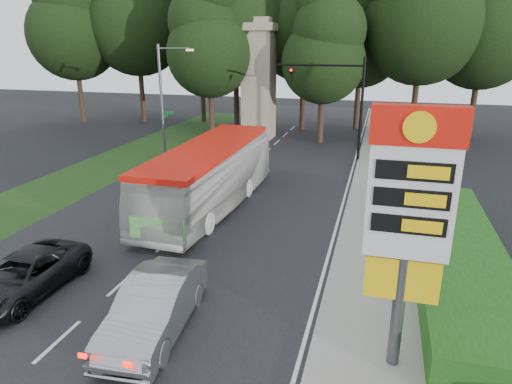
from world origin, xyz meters
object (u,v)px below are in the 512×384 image
(traffic_signal_mast, at_px, (343,94))
(sedan_silver, at_px, (155,306))
(streetlight_signs, at_px, (164,95))
(suv_charcoal, at_px, (23,275))
(gas_station_pylon, at_px, (409,208))
(transit_bus, at_px, (210,178))
(monument, at_px, (259,79))

(traffic_signal_mast, distance_m, sedan_silver, 22.82)
(streetlight_signs, height_order, suv_charcoal, streetlight_signs)
(suv_charcoal, bearing_deg, gas_station_pylon, -1.61)
(transit_bus, bearing_deg, streetlight_signs, 128.70)
(traffic_signal_mast, xyz_separation_m, monument, (-7.68, 6.00, 0.43))
(monument, bearing_deg, transit_bus, -82.74)
(traffic_signal_mast, height_order, streetlight_signs, streetlight_signs)
(transit_bus, bearing_deg, traffic_signal_mast, 68.54)
(traffic_signal_mast, distance_m, transit_bus, 13.51)
(gas_station_pylon, bearing_deg, transit_bus, 131.71)
(streetlight_signs, xyz_separation_m, sedan_silver, (9.46, -20.27, -3.61))
(gas_station_pylon, distance_m, transit_bus, 13.68)
(transit_bus, distance_m, suv_charcoal, 10.04)
(streetlight_signs, bearing_deg, gas_station_pylon, -51.04)
(sedan_silver, relative_size, suv_charcoal, 1.02)
(suv_charcoal, bearing_deg, monument, 89.07)
(gas_station_pylon, xyz_separation_m, suv_charcoal, (-12.00, 0.49, -3.76))
(streetlight_signs, distance_m, sedan_silver, 22.66)
(streetlight_signs, bearing_deg, suv_charcoal, -77.90)
(streetlight_signs, bearing_deg, sedan_silver, -64.99)
(monument, relative_size, suv_charcoal, 2.04)
(monument, distance_m, sedan_silver, 28.93)
(sedan_silver, bearing_deg, suv_charcoal, 167.00)
(gas_station_pylon, height_order, suv_charcoal, gas_station_pylon)
(streetlight_signs, bearing_deg, monument, 58.03)
(transit_bus, relative_size, suv_charcoal, 2.40)
(sedan_silver, bearing_deg, gas_station_pylon, -2.75)
(monument, relative_size, sedan_silver, 2.00)
(monument, bearing_deg, suv_charcoal, -91.67)
(transit_bus, relative_size, sedan_silver, 2.36)
(traffic_signal_mast, relative_size, suv_charcoal, 1.46)
(gas_station_pylon, height_order, traffic_signal_mast, traffic_signal_mast)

